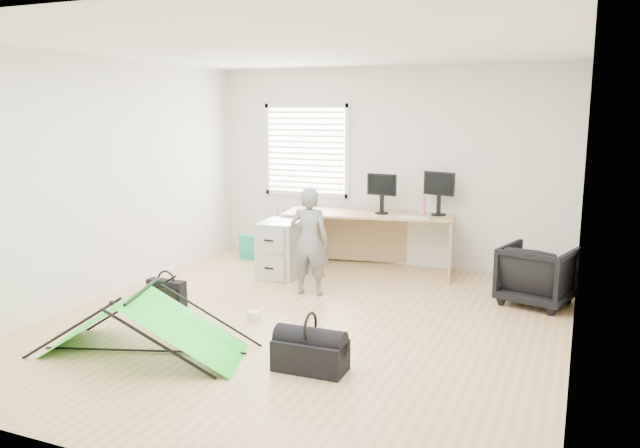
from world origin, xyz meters
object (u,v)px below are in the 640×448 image
at_px(desk, 368,241).
at_px(monitor_right, 439,199).
at_px(filing_cabinet, 281,249).
at_px(storage_crate, 551,280).
at_px(thermos, 423,206).
at_px(office_chair, 537,275).
at_px(person, 309,241).
at_px(kite, 144,322).
at_px(laptop_bag, 167,295).
at_px(monitor_left, 382,199).
at_px(duffel_bag, 310,355).

distance_m(desk, monitor_right, 1.09).
bearing_deg(filing_cabinet, monitor_right, 23.42).
relative_size(monitor_right, storage_crate, 0.95).
bearing_deg(thermos, monitor_right, 48.47).
relative_size(desk, office_chair, 3.08).
height_order(desk, monitor_right, monitor_right).
relative_size(office_chair, person, 0.58).
bearing_deg(storage_crate, monitor_right, 168.26).
relative_size(office_chair, kite, 0.40).
bearing_deg(desk, thermos, -11.62).
xyz_separation_m(person, laptop_bag, (-1.18, -1.13, -0.47)).
relative_size(monitor_left, laptop_bag, 0.94).
bearing_deg(storage_crate, filing_cabinet, -167.67).
bearing_deg(duffel_bag, monitor_left, 96.50).
relative_size(thermos, duffel_bag, 0.45).
bearing_deg(thermos, desk, 178.94).
relative_size(filing_cabinet, person, 0.58).
bearing_deg(monitor_left, laptop_bag, -114.67).
xyz_separation_m(filing_cabinet, storage_crate, (3.24, 0.71, -0.23)).
height_order(office_chair, laptop_bag, office_chair).
relative_size(kite, duffel_bag, 3.05).
height_order(laptop_bag, duffel_bag, laptop_bag).
relative_size(storage_crate, laptop_bag, 1.05).
xyz_separation_m(thermos, office_chair, (1.48, -0.75, -0.57)).
relative_size(laptop_bag, duffel_bag, 0.73).
height_order(thermos, storage_crate, thermos).
distance_m(monitor_right, thermos, 0.26).
xyz_separation_m(monitor_left, duffel_bag, (0.47, -3.39, -0.83)).
bearing_deg(person, monitor_right, -134.66).
xyz_separation_m(desk, storage_crate, (2.34, -0.12, -0.25)).
height_order(monitor_left, kite, monitor_left).
distance_m(office_chair, laptop_bag, 4.05).
bearing_deg(desk, office_chair, -29.54).
distance_m(office_chair, kite, 4.19).
bearing_deg(person, office_chair, -174.12).
bearing_deg(person, filing_cabinet, -49.48).
relative_size(monitor_right, kite, 0.24).
bearing_deg(office_chair, duffel_bag, 75.04).
distance_m(office_chair, duffel_bag, 3.06).
xyz_separation_m(filing_cabinet, duffel_bag, (1.55, -2.55, -0.23)).
height_order(monitor_right, person, person).
height_order(desk, filing_cabinet, desk).
relative_size(monitor_left, thermos, 1.53).
bearing_deg(thermos, kite, -113.98).
bearing_deg(kite, filing_cabinet, 71.80).
distance_m(desk, office_chair, 2.35).
distance_m(desk, duffel_bag, 3.45).
relative_size(kite, laptop_bag, 4.18).
relative_size(desk, monitor_left, 5.48).
height_order(person, laptop_bag, person).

